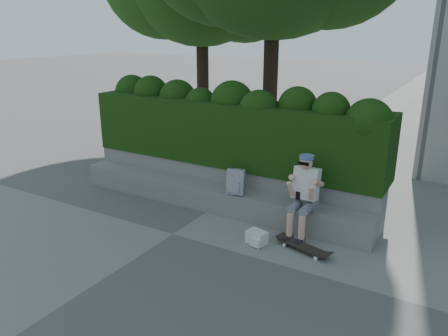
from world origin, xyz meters
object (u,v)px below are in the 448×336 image
Objects in this scene: person at (304,193)px; backpack_ground at (257,237)px; skateboard at (303,247)px; backpack_plaid at (236,182)px.

person is 1.05m from backpack_ground.
person is 1.60× the size of skateboard.
skateboard is 1.91× the size of backpack_plaid.
person reaches higher than backpack_plaid.
backpack_plaid is 1.21m from backpack_ground.
backpack_plaid is (-1.52, 0.59, 0.60)m from skateboard.
skateboard is 1.74m from backpack_plaid.
person is at bearing 127.82° from skateboard.
skateboard is 0.75m from backpack_ground.
backpack_ground is at bearing -57.23° from backpack_plaid.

